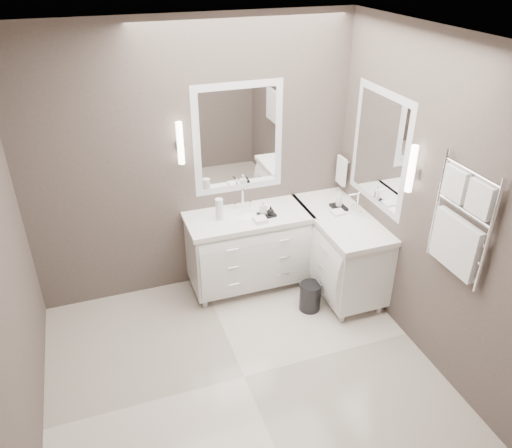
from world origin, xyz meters
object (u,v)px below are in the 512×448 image
object	(u,v)px
towel_ladder	(460,226)
waste_bin	(310,296)
vanity_right	(339,247)
vanity_back	(248,246)

from	to	relation	value
towel_ladder	waste_bin	world-z (taller)	towel_ladder
vanity_right	waste_bin	bearing A→B (deg)	-148.67
vanity_back	towel_ladder	bearing A→B (deg)	-55.90
vanity_right	towel_ladder	bearing A→B (deg)	-80.16
waste_bin	vanity_back	bearing A→B (deg)	127.63
vanity_right	waste_bin	distance (m)	0.60
vanity_right	waste_bin	world-z (taller)	vanity_right
vanity_back	towel_ladder	xyz separation A→B (m)	(1.10, -1.63, 0.91)
vanity_right	waste_bin	xyz separation A→B (m)	(-0.43, -0.26, -0.34)
vanity_back	vanity_right	world-z (taller)	same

